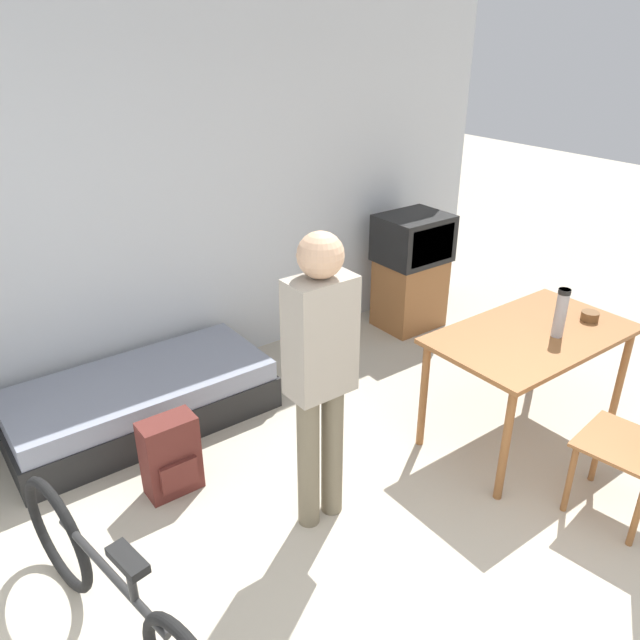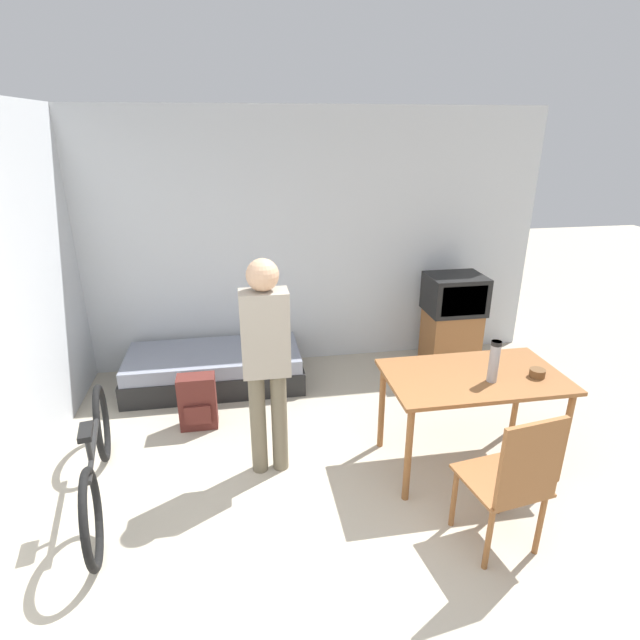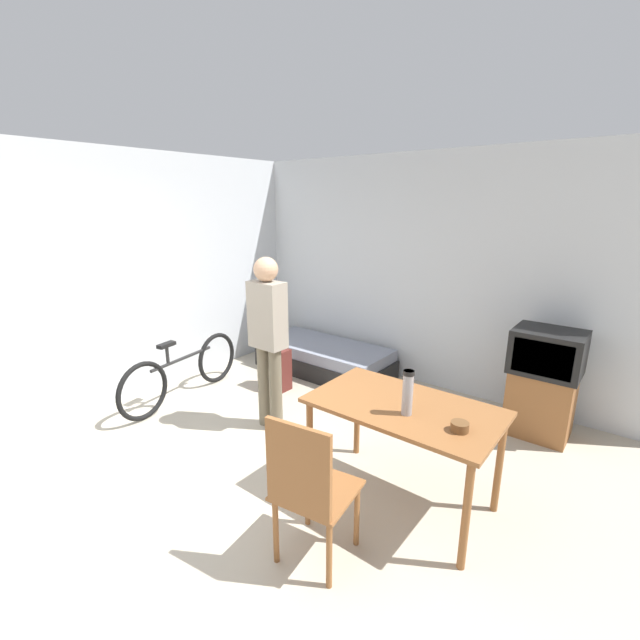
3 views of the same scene
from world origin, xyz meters
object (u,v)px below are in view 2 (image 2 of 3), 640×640
object	(u,v)px
person_standing	(266,354)
thermos_flask	(494,360)
tv	(452,319)
wooden_chair	(514,478)
dining_table	(473,386)
bicycle	(97,463)
mate_bowl	(537,373)
backpack	(198,402)
daybed	(215,368)

from	to	relation	value
person_standing	thermos_flask	distance (m)	1.63
tv	wooden_chair	world-z (taller)	tv
dining_table	bicycle	xyz separation A→B (m)	(-2.73, 0.03, -0.37)
thermos_flask	mate_bowl	size ratio (longest dim) A/B	2.80
bicycle	mate_bowl	world-z (taller)	mate_bowl
bicycle	backpack	size ratio (longest dim) A/B	3.41
wooden_chair	person_standing	bearing A→B (deg)	142.23
tv	backpack	xyz separation A→B (m)	(-2.68, -0.80, -0.29)
daybed	tv	bearing A→B (deg)	0.82
tv	backpack	size ratio (longest dim) A/B	2.08
dining_table	person_standing	bearing A→B (deg)	173.07
wooden_chair	mate_bowl	world-z (taller)	wooden_chair
daybed	person_standing	bearing A→B (deg)	-72.58
dining_table	bicycle	bearing A→B (deg)	179.47
dining_table	wooden_chair	size ratio (longest dim) A/B	1.31
dining_table	wooden_chair	distance (m)	0.90
dining_table	person_standing	xyz separation A→B (m)	(-1.52, 0.19, 0.30)
mate_bowl	dining_table	bearing A→B (deg)	166.13
tv	thermos_flask	world-z (taller)	thermos_flask
dining_table	daybed	bearing A→B (deg)	140.41
bicycle	backpack	bearing A→B (deg)	53.51
daybed	thermos_flask	size ratio (longest dim) A/B	5.64
wooden_chair	mate_bowl	xyz separation A→B (m)	(0.59, 0.77, 0.25)
wooden_chair	mate_bowl	size ratio (longest dim) A/B	8.98
tv	wooden_chair	bearing A→B (deg)	-105.99
person_standing	mate_bowl	world-z (taller)	person_standing
daybed	dining_table	bearing A→B (deg)	-39.59
wooden_chair	person_standing	xyz separation A→B (m)	(-1.37, 1.06, 0.42)
bicycle	backpack	distance (m)	1.06
bicycle	tv	bearing A→B (deg)	26.43
daybed	thermos_flask	xyz separation A→B (m)	(2.05, -1.75, 0.77)
bicycle	backpack	world-z (taller)	bicycle
dining_table	wooden_chair	world-z (taller)	wooden_chair
wooden_chair	bicycle	world-z (taller)	wooden_chair
tv	bicycle	xyz separation A→B (m)	(-3.31, -1.65, -0.22)
bicycle	person_standing	distance (m)	1.38
thermos_flask	tv	bearing A→B (deg)	74.17
tv	person_standing	distance (m)	2.61
dining_table	person_standing	size ratio (longest dim) A/B	0.78
daybed	tv	world-z (taller)	tv
dining_table	backpack	world-z (taller)	dining_table
bicycle	person_standing	xyz separation A→B (m)	(1.21, 0.16, 0.66)
daybed	mate_bowl	distance (m)	3.04
dining_table	tv	bearing A→B (deg)	70.78
wooden_chair	thermos_flask	bearing A→B (deg)	73.62
tv	mate_bowl	xyz separation A→B (m)	(-0.14, -1.78, 0.27)
daybed	bicycle	distance (m)	1.78
daybed	bicycle	xyz separation A→B (m)	(-0.75, -1.61, 0.13)
daybed	person_standing	distance (m)	1.72
daybed	thermos_flask	distance (m)	2.80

